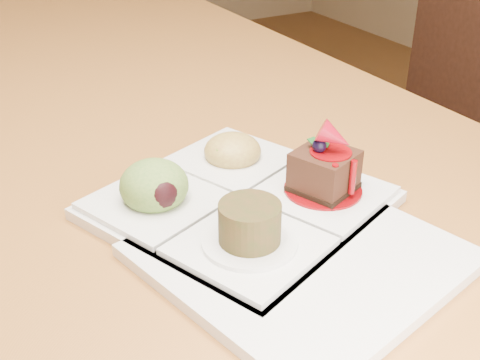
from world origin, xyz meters
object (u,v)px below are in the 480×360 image
sampler_plate (236,193)px  chair_right (421,149)px  dining_table (81,205)px  second_plate (301,255)px

sampler_plate → chair_right: bearing=8.1°
dining_table → chair_right: (0.78, 0.18, -0.19)m
dining_table → chair_right: chair_right is taller
sampler_plate → dining_table: bearing=98.1°
chair_right → sampler_plate: bearing=130.4°
chair_right → second_plate: size_ratio=3.65×
sampler_plate → second_plate: sampler_plate is taller
sampler_plate → second_plate: 0.10m
dining_table → sampler_plate: size_ratio=5.66×
sampler_plate → second_plate: (0.01, -0.10, -0.01)m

